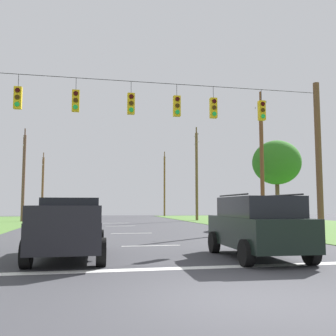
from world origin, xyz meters
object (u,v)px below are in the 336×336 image
object	(u,v)px
utility_pole_mid_right	(262,162)
tree_roadside_right	(277,163)
utility_pole_near_left	(164,185)
overhead_signal_span	(149,143)
utility_pole_far_right	(197,174)
distant_car_crossing_white	(254,218)
utility_pole_distant_right	(24,176)
suv_black	(257,225)
utility_pole_distant_left	(43,185)
pickup_truck	(69,228)

from	to	relation	value
utility_pole_mid_right	tree_roadside_right	bearing A→B (deg)	51.52
utility_pole_near_left	overhead_signal_span	bearing A→B (deg)	-101.98
utility_pole_near_left	tree_roadside_right	size ratio (longest dim) A/B	1.47
utility_pole_near_left	utility_pole_far_right	bearing A→B (deg)	-89.29
overhead_signal_span	distant_car_crossing_white	size ratio (longest dim) A/B	3.89
overhead_signal_span	tree_roadside_right	bearing A→B (deg)	43.58
overhead_signal_span	utility_pole_far_right	distance (m)	26.77
utility_pole_mid_right	tree_roadside_right	size ratio (longest dim) A/B	1.39
distant_car_crossing_white	utility_pole_distant_right	bearing A→B (deg)	137.41
distant_car_crossing_white	utility_pole_far_right	xyz separation A→B (m)	(0.34, 16.00, 4.44)
utility_pole_far_right	tree_roadside_right	size ratio (longest dim) A/B	1.53
suv_black	distant_car_crossing_white	bearing A→B (deg)	66.46
suv_black	tree_roadside_right	xyz separation A→B (m)	(9.38, 16.74, 4.04)
utility_pole_distant_left	tree_roadside_right	size ratio (longest dim) A/B	1.38
utility_pole_mid_right	utility_pole_far_right	distance (m)	17.46
distant_car_crossing_white	suv_black	bearing A→B (deg)	-113.54
utility_pole_far_right	overhead_signal_span	bearing A→B (deg)	-110.36
utility_pole_distant_right	utility_pole_distant_left	world-z (taller)	utility_pole_distant_right
suv_black	utility_pole_mid_right	bearing A→B (deg)	63.94
distant_car_crossing_white	utility_pole_distant_right	world-z (taller)	utility_pole_distant_right
utility_pole_far_right	tree_roadside_right	distance (m)	13.83
distant_car_crossing_white	utility_pole_far_right	world-z (taller)	utility_pole_far_right
overhead_signal_span	utility_pole_mid_right	world-z (taller)	utility_pole_mid_right
utility_pole_far_right	utility_pole_distant_right	size ratio (longest dim) A/B	1.08
suv_black	utility_pole_near_left	world-z (taller)	utility_pole_near_left
pickup_truck	suv_black	distance (m)	6.11
pickup_truck	utility_pole_near_left	bearing A→B (deg)	75.25
utility_pole_far_right	utility_pole_distant_right	world-z (taller)	utility_pole_far_right
distant_car_crossing_white	utility_pole_mid_right	size ratio (longest dim) A/B	0.46
pickup_truck	utility_pole_far_right	size ratio (longest dim) A/B	0.51
pickup_truck	utility_pole_distant_left	size ratio (longest dim) A/B	0.57
suv_black	tree_roadside_right	distance (m)	19.61
suv_black	utility_pole_distant_right	bearing A→B (deg)	111.24
suv_black	utility_pole_near_left	bearing A→B (deg)	82.49
overhead_signal_span	pickup_truck	bearing A→B (deg)	-129.43
suv_black	tree_roadside_right	size ratio (longest dim) A/B	0.71
utility_pole_distant_right	utility_pole_distant_left	xyz separation A→B (m)	(0.08, 16.95, -0.17)
overhead_signal_span	utility_pole_near_left	distance (m)	43.80
distant_car_crossing_white	utility_pole_far_right	distance (m)	16.61
utility_pole_near_left	utility_pole_distant_left	world-z (taller)	utility_pole_near_left
utility_pole_near_left	tree_roadside_right	bearing A→B (deg)	-84.44
utility_pole_mid_right	utility_pole_near_left	world-z (taller)	utility_pole_near_left
utility_pole_mid_right	suv_black	bearing A→B (deg)	-116.06
overhead_signal_span	tree_roadside_right	world-z (taller)	overhead_signal_span
overhead_signal_span	tree_roadside_right	size ratio (longest dim) A/B	2.49
overhead_signal_span	suv_black	world-z (taller)	overhead_signal_span
suv_black	pickup_truck	bearing A→B (deg)	167.92
utility_pole_mid_right	utility_pole_distant_left	distance (m)	39.70
suv_black	utility_pole_mid_right	world-z (taller)	utility_pole_mid_right
distant_car_crossing_white	tree_roadside_right	bearing A→B (deg)	37.90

